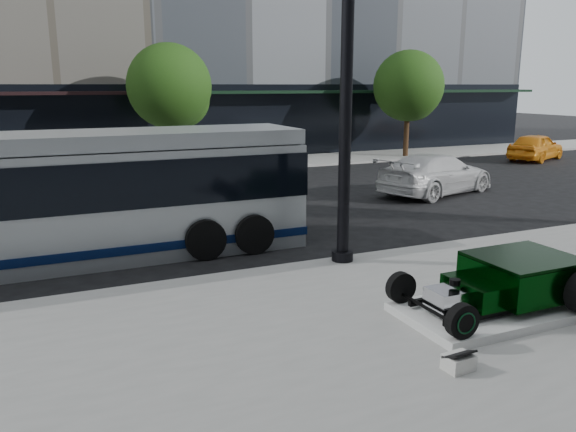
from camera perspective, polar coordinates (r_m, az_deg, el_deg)
name	(u,v)px	position (r m, az deg, el deg)	size (l,w,h in m)	color
ground	(249,246)	(14.20, -4.03, -3.09)	(120.00, 120.00, 0.00)	black
sidewalk_far	(148,169)	(27.51, -14.08, 4.61)	(70.00, 4.00, 0.12)	gray
street_trees	(172,89)	(26.54, -11.68, 12.48)	(29.80, 3.80, 5.70)	black
display_plinth	(496,309)	(10.47, 20.39, -8.82)	(3.40, 1.80, 0.15)	silver
hot_rod	(513,279)	(10.53, 21.92, -5.92)	(3.22, 2.00, 0.81)	black
info_plaque	(459,361)	(8.34, 16.95, -13.94)	(0.42, 0.32, 0.31)	silver
lamppost	(347,75)	(12.13, 5.96, 14.07)	(0.48, 0.48, 8.77)	black
transit_bus	(41,199)	(13.74, -23.79, 1.64)	(12.12, 2.88, 2.92)	#A6ABAF
white_sedan	(436,174)	(21.58, 14.81, 4.16)	(2.10, 5.18, 1.50)	silver
yellow_taxi	(536,147)	(33.14, 23.87, 6.44)	(1.71, 4.26, 1.45)	orange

